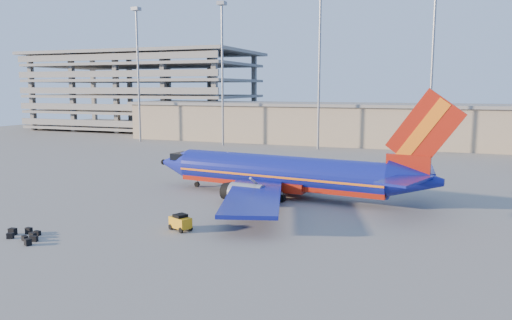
{
  "coord_description": "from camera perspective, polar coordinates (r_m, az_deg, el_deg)",
  "views": [
    {
      "loc": [
        17.82,
        -46.96,
        11.7
      ],
      "look_at": [
        -1.15,
        2.65,
        4.0
      ],
      "focal_mm": 35.0,
      "sensor_mm": 36.0,
      "label": 1
    }
  ],
  "objects": [
    {
      "name": "luggage_pile",
      "position": [
        43.51,
        -24.91,
        -7.82
      ],
      "size": [
        3.87,
        2.82,
        0.54
      ],
      "color": "black",
      "rests_on": "ground"
    },
    {
      "name": "baggage_tug",
      "position": [
        42.07,
        -8.64,
        -7.0
      ],
      "size": [
        2.18,
        1.81,
        1.35
      ],
      "rotation": [
        0.0,
        0.0,
        -0.42
      ],
      "color": "orange",
      "rests_on": "ground"
    },
    {
      "name": "ground",
      "position": [
        51.57,
        0.15,
        -4.86
      ],
      "size": [
        220.0,
        220.0,
        0.0
      ],
      "primitive_type": "plane",
      "color": "slate",
      "rests_on": "ground"
    },
    {
      "name": "terminal_building",
      "position": [
        105.51,
        16.67,
        3.89
      ],
      "size": [
        122.0,
        16.0,
        8.5
      ],
      "color": "gray",
      "rests_on": "ground"
    },
    {
      "name": "parking_garage",
      "position": [
        144.96,
        -12.61,
        8.07
      ],
      "size": [
        62.0,
        32.0,
        21.4
      ],
      "color": "slate",
      "rests_on": "ground"
    },
    {
      "name": "aircraft_main",
      "position": [
        53.8,
        3.47,
        -1.62
      ],
      "size": [
        34.47,
        32.98,
        11.69
      ],
      "rotation": [
        0.0,
        0.0,
        -0.12
      ],
      "color": "navy",
      "rests_on": "ground"
    },
    {
      "name": "light_mast_row",
      "position": [
        94.02,
        13.33,
        11.6
      ],
      "size": [
        101.6,
        1.6,
        28.65
      ],
      "color": "gray",
      "rests_on": "ground"
    }
  ]
}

